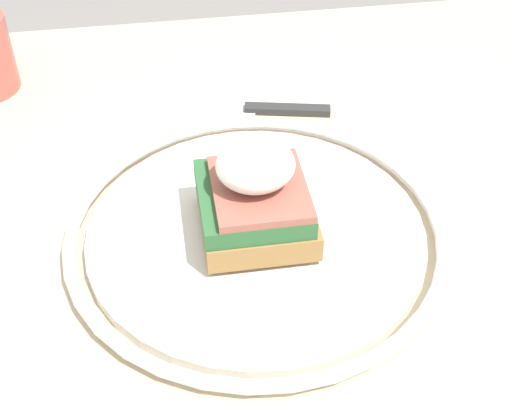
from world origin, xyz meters
TOP-DOWN VIEW (x-y plane):
  - dining_table at (0.00, 0.00)m, footprint 0.80×0.73m
  - plate at (0.04, 0.01)m, footprint 0.29×0.29m
  - sandwich at (0.04, 0.01)m, footprint 0.09×0.08m
  - knife at (0.21, -0.00)m, footprint 0.06×0.19m

SIDE VIEW (x-z plane):
  - dining_table at x=0.00m, z-range 0.23..0.95m
  - knife at x=0.21m, z-range 0.72..0.73m
  - plate at x=0.04m, z-range 0.72..0.74m
  - sandwich at x=0.04m, z-range 0.73..0.81m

